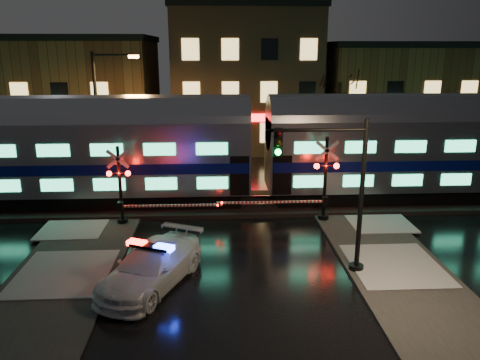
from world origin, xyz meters
name	(u,v)px	position (x,y,z in m)	size (l,w,h in m)	color
ground	(230,242)	(0.00, 0.00, 0.00)	(120.00, 120.00, 0.00)	black
ballast	(227,204)	(0.00, 5.00, 0.12)	(90.00, 4.20, 0.24)	black
sidewalk_left	(36,318)	(-6.50, -6.00, 0.06)	(4.00, 20.00, 0.12)	#2D2D2D
sidewalk_right	(427,306)	(6.50, -6.00, 0.06)	(4.00, 20.00, 0.12)	#2D2D2D
building_left	(72,96)	(-13.00, 22.00, 4.50)	(14.00, 10.00, 9.00)	brown
building_mid	(244,80)	(2.00, 22.50, 5.75)	(12.00, 11.00, 11.50)	brown
building_right	(389,97)	(15.00, 22.00, 4.25)	(12.00, 10.00, 8.50)	brown
train	(258,146)	(1.72, 5.00, 3.38)	(51.00, 3.12, 5.92)	black
police_car	(152,266)	(-3.00, -3.90, 0.77)	(4.08, 5.64, 1.69)	white
crossing_signal_right	(318,188)	(4.47, 2.31, 1.80)	(6.12, 0.67, 4.33)	black
crossing_signal_left	(128,194)	(-4.91, 2.30, 1.65)	(5.63, 0.65, 3.98)	black
traffic_light	(337,195)	(3.91, -3.29, 3.22)	(3.91, 0.70, 6.05)	black
streetlight	(102,112)	(-7.45, 9.00, 4.79)	(2.78, 0.29, 8.31)	black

